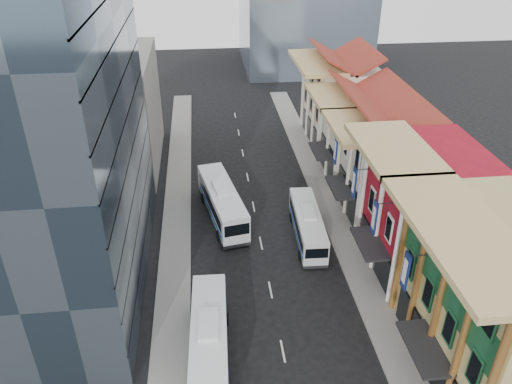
{
  "coord_description": "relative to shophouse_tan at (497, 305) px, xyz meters",
  "views": [
    {
      "loc": [
        -4.98,
        -18.31,
        29.53
      ],
      "look_at": [
        -0.48,
        22.19,
        5.86
      ],
      "focal_mm": 35.0,
      "sensor_mm": 36.0,
      "label": 1
    }
  ],
  "objects": [
    {
      "name": "bus_right",
      "position": [
        -9.27,
        17.35,
        -4.33
      ],
      "size": [
        2.87,
        10.51,
        3.34
      ],
      "primitive_type": null,
      "rotation": [
        0.0,
        0.0,
        -0.04
      ],
      "color": "silver",
      "rests_on": "ground"
    },
    {
      "name": "shophouse_cream_mid",
      "position": [
        0.0,
        30.5,
        -1.0
      ],
      "size": [
        8.0,
        9.0,
        10.0
      ],
      "primitive_type": "cube",
      "color": "beige",
      "rests_on": "ground"
    },
    {
      "name": "sidewalk_left",
      "position": [
        -22.5,
        17.0,
        -5.92
      ],
      "size": [
        3.0,
        90.0,
        0.15
      ],
      "primitive_type": "cube",
      "color": "slate",
      "rests_on": "ground"
    },
    {
      "name": "bus_left_far",
      "position": [
        -17.56,
        22.19,
        -4.03
      ],
      "size": [
        5.09,
        12.6,
        3.94
      ],
      "primitive_type": null,
      "rotation": [
        0.0,
        0.0,
        0.19
      ],
      "color": "silver",
      "rests_on": "ground"
    },
    {
      "name": "shophouse_cream_far",
      "position": [
        0.0,
        41.0,
        -0.5
      ],
      "size": [
        8.0,
        12.0,
        11.0
      ],
      "primitive_type": "cube",
      "color": "beige",
      "rests_on": "ground"
    },
    {
      "name": "office_tower",
      "position": [
        -31.0,
        14.0,
        9.0
      ],
      "size": [
        12.0,
        26.0,
        30.0
      ],
      "primitive_type": "cube",
      "color": "#364756",
      "rests_on": "ground"
    },
    {
      "name": "sidewalk_right",
      "position": [
        -5.5,
        17.0,
        -5.92
      ],
      "size": [
        3.0,
        90.0,
        0.15
      ],
      "primitive_type": "cube",
      "color": "slate",
      "rests_on": "ground"
    },
    {
      "name": "bus_left_near",
      "position": [
        -19.5,
        2.93,
        -4.16
      ],
      "size": [
        3.11,
        11.57,
        3.68
      ],
      "primitive_type": null,
      "rotation": [
        0.0,
        0.0,
        -0.04
      ],
      "color": "silver",
      "rests_on": "ground"
    },
    {
      "name": "shophouse_cream_near",
      "position": [
        0.0,
        21.5,
        -1.0
      ],
      "size": [
        8.0,
        9.0,
        10.0
      ],
      "primitive_type": "cube",
      "color": "beige",
      "rests_on": "ground"
    },
    {
      "name": "shophouse_tan",
      "position": [
        0.0,
        0.0,
        0.0
      ],
      "size": [
        8.0,
        14.0,
        12.0
      ],
      "primitive_type": "cube",
      "color": "tan",
      "rests_on": "ground"
    },
    {
      "name": "office_block_far",
      "position": [
        -30.0,
        37.0,
        1.0
      ],
      "size": [
        10.0,
        18.0,
        14.0
      ],
      "primitive_type": "cube",
      "color": "gray",
      "rests_on": "ground"
    },
    {
      "name": "shophouse_red",
      "position": [
        0.0,
        12.0,
        0.0
      ],
      "size": [
        8.0,
        10.0,
        12.0
      ],
      "primitive_type": "cube",
      "color": "maroon",
      "rests_on": "ground"
    }
  ]
}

